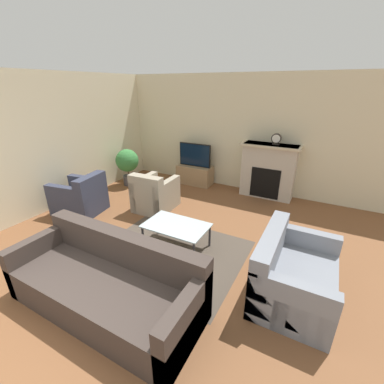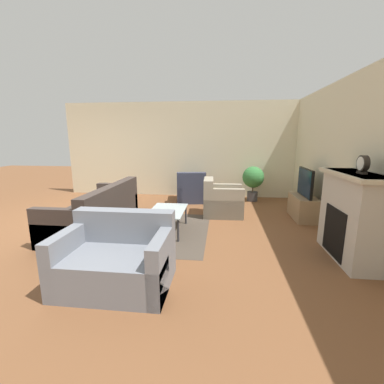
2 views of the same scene
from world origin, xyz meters
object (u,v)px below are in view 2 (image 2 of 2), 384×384
at_px(tv, 305,182).
at_px(couch_sectional, 98,212).
at_px(mantel_clock, 363,164).
at_px(couch_loveseat, 117,260).
at_px(armchair_by_window, 191,190).
at_px(potted_plant, 253,179).
at_px(armchair_accent, 221,202).
at_px(coffee_table, 167,212).

bearing_deg(tv, couch_sectional, -76.29).
relative_size(couch_sectional, mantel_clock, 9.56).
height_order(couch_loveseat, armchair_by_window, same).
relative_size(potted_plant, mantel_clock, 3.92).
bearing_deg(armchair_accent, armchair_by_window, 31.34).
xyz_separation_m(coffee_table, potted_plant, (-2.57, 1.82, 0.24)).
distance_m(tv, armchair_by_window, 2.91).
height_order(armchair_accent, potted_plant, potted_plant).
xyz_separation_m(couch_loveseat, mantel_clock, (-0.92, 3.00, 1.06)).
height_order(couch_loveseat, coffee_table, couch_loveseat).
bearing_deg(potted_plant, armchair_by_window, -83.36).
xyz_separation_m(armchair_accent, mantel_clock, (1.98, 1.81, 1.06)).
bearing_deg(coffee_table, mantel_clock, 72.85).
bearing_deg(couch_loveseat, armchair_by_window, 84.95).
bearing_deg(armchair_accent, potted_plant, -32.24).
bearing_deg(potted_plant, coffee_table, -35.23).
xyz_separation_m(couch_loveseat, armchair_accent, (-2.90, 1.19, 0.01)).
bearing_deg(tv, armchair_by_window, -116.73).
xyz_separation_m(potted_plant, mantel_clock, (3.43, 0.97, 0.75)).
bearing_deg(coffee_table, armchair_by_window, 176.49).
distance_m(armchair_accent, mantel_clock, 2.88).
bearing_deg(tv, couch_loveseat, -45.57).
distance_m(armchair_by_window, armchair_accent, 1.50).
bearing_deg(coffee_table, armchair_accent, 139.07).
bearing_deg(armchair_accent, tv, -93.18).
bearing_deg(armchair_accent, mantel_clock, -139.68).
bearing_deg(tv, potted_plant, -149.08).
distance_m(armchair_accent, potted_plant, 1.70).
relative_size(coffee_table, potted_plant, 1.06).
relative_size(armchair_accent, mantel_clock, 3.61).
height_order(tv, mantel_clock, mantel_clock).
distance_m(armchair_by_window, coffee_table, 2.38).
height_order(tv, couch_loveseat, tv).
relative_size(couch_loveseat, armchair_accent, 1.42).
bearing_deg(armchair_by_window, coffee_table, 77.23).
relative_size(armchair_by_window, mantel_clock, 4.14).
distance_m(couch_loveseat, mantel_clock, 3.32).
height_order(couch_sectional, armchair_accent, same).
height_order(couch_loveseat, armchair_accent, same).
xyz_separation_m(tv, couch_loveseat, (2.87, -2.93, -0.49)).
distance_m(armchair_by_window, potted_plant, 1.71).
bearing_deg(mantel_clock, couch_loveseat, -72.97).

